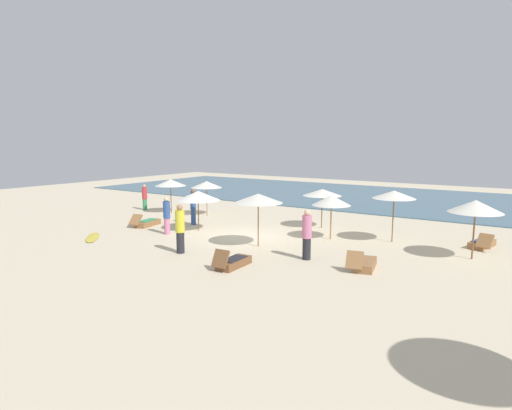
# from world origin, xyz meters

# --- Properties ---
(ground_plane) EXTENTS (60.00, 60.00, 0.00)m
(ground_plane) POSITION_xyz_m (0.00, 0.00, 0.00)
(ground_plane) COLOR beige
(ocean_water) EXTENTS (48.00, 16.00, 0.06)m
(ocean_water) POSITION_xyz_m (0.00, 17.00, 0.03)
(ocean_water) COLOR #476B7F
(ocean_water) RESTS_ON ground_plane
(umbrella_0) EXTENTS (1.75, 1.75, 2.02)m
(umbrella_0) POSITION_xyz_m (3.53, 1.61, 1.79)
(umbrella_0) COLOR olive
(umbrella_0) RESTS_ON ground_plane
(umbrella_1) EXTENTS (1.96, 1.96, 2.00)m
(umbrella_1) POSITION_xyz_m (2.04, 3.77, 1.83)
(umbrella_1) COLOR brown
(umbrella_1) RESTS_ON ground_plane
(umbrella_2) EXTENTS (1.87, 1.87, 2.29)m
(umbrella_2) POSITION_xyz_m (6.01, 2.64, 2.11)
(umbrella_2) COLOR brown
(umbrella_2) RESTS_ON ground_plane
(umbrella_3) EXTENTS (1.84, 1.84, 2.06)m
(umbrella_3) POSITION_xyz_m (-5.25, 3.32, 1.86)
(umbrella_3) COLOR brown
(umbrella_3) RESTS_ON ground_plane
(umbrella_4) EXTENTS (1.89, 1.89, 2.08)m
(umbrella_4) POSITION_xyz_m (-7.70, 2.81, 1.88)
(umbrella_4) COLOR brown
(umbrella_4) RESTS_ON ground_plane
(umbrella_5) EXTENTS (2.16, 2.16, 1.99)m
(umbrella_5) POSITION_xyz_m (-2.71, -0.30, 1.75)
(umbrella_5) COLOR brown
(umbrella_5) RESTS_ON ground_plane
(umbrella_6) EXTENTS (2.05, 2.05, 2.26)m
(umbrella_6) POSITION_xyz_m (1.58, -1.38, 2.06)
(umbrella_6) COLOR brown
(umbrella_6) RESTS_ON ground_plane
(umbrella_7) EXTENTS (1.96, 1.96, 2.26)m
(umbrella_7) POSITION_xyz_m (9.38, 1.52, 2.02)
(umbrella_7) COLOR brown
(umbrella_7) RESTS_ON ground_plane
(lounger_0) EXTENTS (0.98, 1.77, 0.71)m
(lounger_0) POSITION_xyz_m (9.46, 3.70, 0.18)
(lounger_0) COLOR olive
(lounger_0) RESTS_ON ground_plane
(lounger_1) EXTENTS (0.91, 1.78, 0.68)m
(lounger_1) POSITION_xyz_m (-5.75, -0.95, 0.18)
(lounger_1) COLOR olive
(lounger_1) RESTS_ON ground_plane
(lounger_2) EXTENTS (0.93, 1.74, 0.72)m
(lounger_2) POSITION_xyz_m (6.46, -1.99, 0.17)
(lounger_2) COLOR olive
(lounger_2) RESTS_ON ground_plane
(lounger_3) EXTENTS (0.68, 1.66, 0.74)m
(lounger_3) POSITION_xyz_m (2.51, -4.42, 0.18)
(lounger_3) COLOR brown
(lounger_3) RESTS_ON ground_plane
(person_0) EXTENTS (0.49, 0.49, 1.91)m
(person_0) POSITION_xyz_m (4.21, -2.04, 0.96)
(person_0) COLOR #26262D
(person_0) RESTS_ON ground_plane
(person_1) EXTENTS (0.40, 0.40, 1.92)m
(person_1) POSITION_xyz_m (-3.99, 0.73, 1.00)
(person_1) COLOR #2D4C8C
(person_1) RESTS_ON ground_plane
(person_2) EXTENTS (0.51, 0.51, 1.96)m
(person_2) POSITION_xyz_m (-0.39, -4.01, 0.99)
(person_2) COLOR #26262D
(person_2) RESTS_ON ground_plane
(person_3) EXTENTS (0.35, 0.35, 1.65)m
(person_3) POSITION_xyz_m (-9.94, 2.69, 0.83)
(person_3) COLOR #338C59
(person_3) RESTS_ON ground_plane
(person_4) EXTENTS (0.46, 0.46, 1.80)m
(person_4) POSITION_xyz_m (-3.41, -1.78, 0.92)
(person_4) COLOR #D17299
(person_4) RESTS_ON ground_plane
(surfboard) EXTENTS (1.96, 1.87, 0.07)m
(surfboard) POSITION_xyz_m (-5.65, -4.31, 0.04)
(surfboard) COLOR gold
(surfboard) RESTS_ON ground_plane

